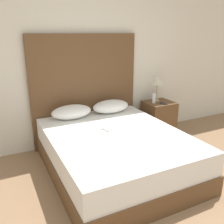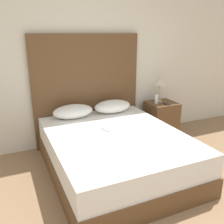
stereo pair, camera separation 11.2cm
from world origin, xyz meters
name	(u,v)px [view 1 (the left image)]	position (x,y,z in m)	size (l,w,h in m)	color
wall_back	(74,58)	(0.00, 2.52, 1.35)	(10.00, 0.06, 2.70)	silver
bed	(115,152)	(0.14, 1.42, 0.26)	(1.62, 2.01, 0.52)	brown
headboard	(86,91)	(0.14, 2.44, 0.86)	(1.70, 0.05, 1.71)	brown
pillow_left	(72,112)	(-0.18, 2.20, 0.62)	(0.59, 0.34, 0.20)	white
pillow_right	(111,106)	(0.45, 2.20, 0.62)	(0.59, 0.34, 0.20)	white
phone_on_bed	(106,130)	(0.08, 1.57, 0.53)	(0.11, 0.16, 0.01)	#B7B7BC
nightstand	(158,119)	(1.35, 2.15, 0.30)	(0.48, 0.44, 0.59)	brown
table_lamp	(157,81)	(1.34, 2.24, 0.94)	(0.25, 0.25, 0.42)	tan
phone_on_nightstand	(164,103)	(1.35, 2.04, 0.60)	(0.09, 0.16, 0.01)	black
toiletry_bottle	(154,98)	(1.23, 2.15, 0.67)	(0.06, 0.06, 0.16)	silver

